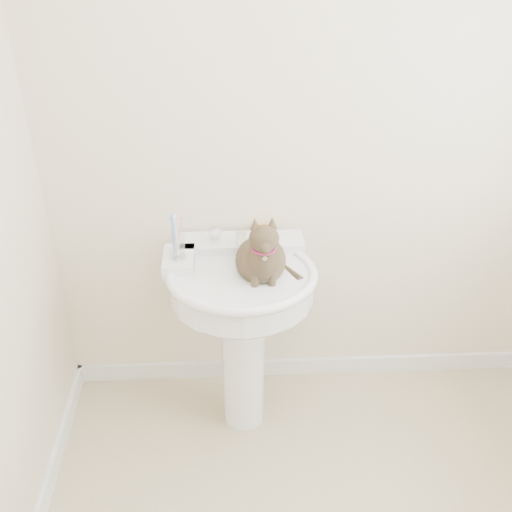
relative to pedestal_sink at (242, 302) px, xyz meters
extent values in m
cube|color=white|center=(0.30, 0.28, -0.62)|extent=(2.20, 0.02, 0.09)
cylinder|color=white|center=(0.00, -0.01, -0.34)|extent=(0.18, 0.18, 0.64)
cylinder|color=white|center=(0.00, -0.01, 0.08)|extent=(0.57, 0.57, 0.12)
ellipsoid|color=white|center=(0.00, -0.01, 0.02)|extent=(0.52, 0.45, 0.20)
torus|color=white|center=(0.00, -0.01, 0.14)|extent=(0.60, 0.60, 0.04)
cube|color=white|center=(0.00, 0.20, 0.15)|extent=(0.53, 0.14, 0.06)
cube|color=white|center=(-0.25, 0.08, 0.15)|extent=(0.12, 0.19, 0.06)
cylinder|color=silver|center=(0.00, 0.15, 0.20)|extent=(0.05, 0.05, 0.05)
cylinder|color=silver|center=(0.00, 0.10, 0.23)|extent=(0.04, 0.04, 0.14)
sphere|color=white|center=(-0.11, 0.17, 0.22)|extent=(0.06, 0.06, 0.06)
sphere|color=white|center=(0.11, 0.17, 0.22)|extent=(0.06, 0.06, 0.06)
cube|color=orange|center=(0.11, 0.24, 0.20)|extent=(0.09, 0.06, 0.03)
cylinder|color=silver|center=(-0.25, 0.06, 0.18)|extent=(0.07, 0.07, 0.01)
cylinder|color=white|center=(-0.25, 0.06, 0.23)|extent=(0.06, 0.06, 0.09)
cylinder|color=#4191DE|center=(-0.26, 0.06, 0.28)|extent=(0.01, 0.01, 0.17)
cylinder|color=white|center=(-0.25, 0.06, 0.28)|extent=(0.01, 0.01, 0.17)
cylinder|color=pink|center=(-0.24, 0.06, 0.28)|extent=(0.01, 0.01, 0.17)
ellipsoid|color=brown|center=(0.08, 0.01, 0.19)|extent=(0.20, 0.23, 0.18)
ellipsoid|color=brown|center=(0.08, -0.07, 0.25)|extent=(0.13, 0.12, 0.16)
ellipsoid|color=brown|center=(0.08, -0.10, 0.35)|extent=(0.11, 0.10, 0.10)
cone|color=brown|center=(0.05, -0.08, 0.41)|extent=(0.04, 0.04, 0.04)
cone|color=brown|center=(0.11, -0.08, 0.41)|extent=(0.04, 0.04, 0.04)
cylinder|color=brown|center=(0.18, 0.03, 0.13)|extent=(0.03, 0.03, 0.21)
torus|color=maroon|center=(0.08, -0.09, 0.31)|extent=(0.09, 0.09, 0.01)
camera|label=1|loc=(-0.03, -1.96, 1.44)|focal=42.00mm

